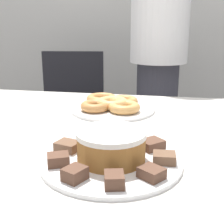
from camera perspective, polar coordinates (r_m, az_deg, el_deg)
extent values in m
cube|color=silver|center=(0.97, 1.57, -4.28)|extent=(1.93, 0.99, 0.03)
cylinder|color=#383842|center=(1.91, 7.94, -3.57)|extent=(0.24, 0.24, 0.84)
cylinder|color=white|center=(1.80, 8.92, 19.56)|extent=(0.32, 0.32, 0.66)
cylinder|color=black|center=(2.12, -7.40, -13.72)|extent=(0.44, 0.44, 0.01)
cylinder|color=#262626|center=(2.03, -7.61, -8.59)|extent=(0.06, 0.06, 0.40)
cube|color=black|center=(1.94, -7.85, -2.66)|extent=(0.49, 0.49, 0.04)
cube|color=black|center=(2.08, -7.05, 5.18)|extent=(0.40, 0.08, 0.42)
cylinder|color=white|center=(0.75, -0.15, -9.03)|extent=(0.33, 0.33, 0.01)
cylinder|color=white|center=(1.18, 0.09, 0.57)|extent=(0.32, 0.32, 0.01)
cylinder|color=#9E662D|center=(0.73, -0.15, -6.59)|extent=(0.16, 0.16, 0.06)
cylinder|color=white|center=(0.72, -0.15, -3.98)|extent=(0.16, 0.16, 0.01)
cube|color=brown|center=(0.74, 9.53, -8.27)|extent=(0.05, 0.05, 0.02)
cube|color=brown|center=(0.81, 7.27, -5.87)|extent=(0.07, 0.07, 0.02)
cube|color=brown|center=(0.85, 2.33, -4.71)|extent=(0.06, 0.07, 0.02)
cube|color=#513828|center=(0.85, -3.39, -4.58)|extent=(0.07, 0.07, 0.03)
cube|color=brown|center=(0.80, -8.08, -6.17)|extent=(0.07, 0.06, 0.02)
cube|color=brown|center=(0.73, -9.82, -8.56)|extent=(0.06, 0.06, 0.03)
cube|color=brown|center=(0.66, -6.83, -11.16)|extent=(0.06, 0.06, 0.03)
cube|color=brown|center=(0.63, 0.40, -12.29)|extent=(0.05, 0.05, 0.03)
cube|color=brown|center=(0.66, 7.24, -11.00)|extent=(0.06, 0.06, 0.02)
torus|color=#E5AD66|center=(1.18, 0.09, 1.66)|extent=(0.12, 0.12, 0.04)
torus|color=#C68447|center=(1.14, -3.14, 1.08)|extent=(0.11, 0.11, 0.03)
torus|color=tan|center=(1.13, 2.27, 0.87)|extent=(0.11, 0.11, 0.03)
torus|color=#D18E4C|center=(1.21, 2.13, 1.97)|extent=(0.11, 0.11, 0.03)
torus|color=#D18E4C|center=(1.25, -1.91, 2.41)|extent=(0.12, 0.12, 0.03)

